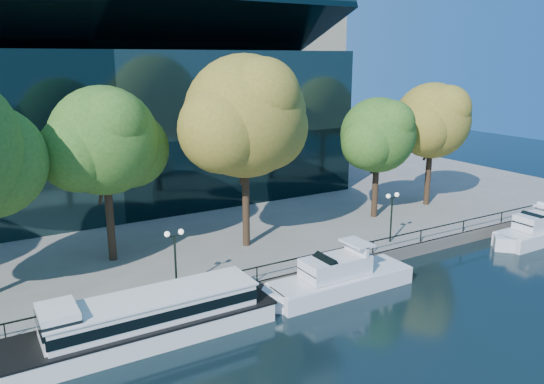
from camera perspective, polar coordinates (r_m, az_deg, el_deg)
ground at (r=33.46m, az=1.16°, el=-13.02°), size 160.00×160.00×0.00m
promenade at (r=65.30m, az=-15.88°, el=0.59°), size 90.00×67.08×1.00m
railing at (r=35.19m, az=-1.64°, el=-8.12°), size 88.20×0.08×0.99m
convention_building at (r=58.62m, az=-19.03°, el=6.81°), size 50.00×24.57×21.43m
tour_boat at (r=30.86m, az=-14.22°, el=-13.23°), size 16.33×3.64×3.10m
cruiser_near at (r=36.09m, az=6.87°, el=-9.20°), size 11.40×2.94×3.30m
cruiser_far at (r=50.54m, az=26.50°, el=-3.75°), size 9.74×2.70×3.18m
tree_2 at (r=38.56m, az=-17.37°, el=5.06°), size 9.47×7.76×12.55m
tree_3 at (r=39.73m, az=-2.65°, el=7.84°), size 11.42×9.37×14.67m
tree_4 at (r=48.67m, az=11.46°, el=5.85°), size 8.41×6.90×10.96m
tree_5 at (r=54.11m, az=16.98°, el=7.19°), size 9.14×7.49×12.06m
lamp_1 at (r=33.56m, az=-10.42°, el=-5.76°), size 1.26×0.36×4.03m
lamp_2 at (r=42.81m, az=12.78°, el=-1.48°), size 1.26×0.36×4.03m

